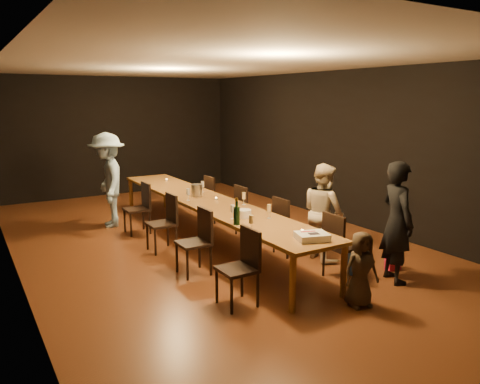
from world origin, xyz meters
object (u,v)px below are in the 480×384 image
chair_right_0 (343,246)px  chair_left_1 (193,242)px  woman_tan (323,212)px  child (361,269)px  chair_right_3 (218,198)px  table (208,203)px  man_blue (108,180)px  champagne_bottle (237,211)px  woman_birthday (397,222)px  chair_left_2 (161,223)px  chair_left_3 (137,209)px  chair_right_1 (290,226)px  plate_stack (244,214)px  birthday_cake (312,236)px  ice_bucket (197,190)px  chair_right_2 (250,210)px  chair_left_0 (237,268)px

chair_right_0 → chair_left_1: size_ratio=1.00×
woman_tan → child: size_ratio=1.62×
chair_right_0 → chair_right_3: 3.60m
table → chair_left_1: 1.49m
man_blue → child: (1.55, -5.11, -0.45)m
table → champagne_bottle: 1.66m
champagne_bottle → woman_birthday: bearing=-35.3°
chair_left_2 → chair_left_3: same height
chair_right_1 → plate_stack: 1.00m
birthday_cake → ice_bucket: ice_bucket is taller
woman_birthday → ice_bucket: (-1.39, 3.24, 0.03)m
chair_left_3 → woman_birthday: woman_birthday is taller
woman_tan → child: bearing=160.1°
chair_left_1 → chair_right_0: bearing=-125.2°
woman_tan → plate_stack: bearing=81.6°
chair_right_2 → chair_left_3: 2.08m
woman_birthday → birthday_cake: 1.34m
chair_right_1 → child: bearing=-12.9°
chair_left_1 → chair_right_1: bearing=-90.0°
woman_tan → champagne_bottle: 1.54m
woman_birthday → champagne_bottle: bearing=72.7°
child → ice_bucket: (-0.41, 3.58, 0.40)m
chair_left_0 → ice_bucket: 2.95m
chair_left_0 → chair_left_3: size_ratio=1.00×
man_blue → plate_stack: bearing=27.9°
chair_right_2 → child: bearing=-8.1°
chair_right_0 → woman_tan: woman_tan is taller
chair_right_2 → chair_right_0: bearing=-0.0°
table → chair_right_3: 1.49m
chair_left_3 → woman_birthday: bearing=-151.1°
child → champagne_bottle: size_ratio=2.45×
woman_birthday → birthday_cake: bearing=101.0°
plate_stack → chair_left_3: bearing=107.0°
table → chair_left_2: 0.88m
chair_left_3 → champagne_bottle: size_ratio=2.47×
chair_right_2 → chair_left_1: 2.08m
table → chair_left_3: bearing=125.3°
man_blue → champagne_bottle: bearing=22.0°
table → chair_left_2: size_ratio=6.45×
chair_right_0 → chair_left_2: bearing=-144.7°
woman_tan → ice_bucket: bearing=35.8°
man_blue → ice_bucket: man_blue is taller
woman_tan → ice_bucket: size_ratio=6.91×
chair_left_1 → chair_left_3: size_ratio=1.00×
table → chair_right_3: (0.85, 1.20, -0.24)m
chair_right_2 → chair_left_0: same height
chair_right_0 → chair_right_1: (0.00, 1.20, 0.00)m
woman_tan → plate_stack: 1.28m
chair_left_0 → chair_left_1: same height
chair_right_0 → chair_left_0: same height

